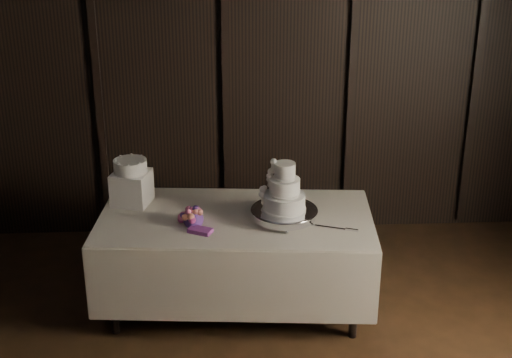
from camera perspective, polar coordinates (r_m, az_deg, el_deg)
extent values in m
cube|color=black|center=(6.25, -2.46, 8.58)|extent=(6.04, 0.04, 3.04)
cube|color=white|center=(5.19, -1.66, -3.05)|extent=(2.06, 1.19, 0.01)
cube|color=white|center=(5.37, -1.61, -6.91)|extent=(1.89, 1.06, 0.71)
cylinder|color=silver|center=(5.10, 2.27, -2.92)|extent=(0.54, 0.54, 0.09)
cylinder|color=white|center=(5.06, 2.28, -1.85)|extent=(0.30, 0.30, 0.12)
cylinder|color=white|center=(5.01, 2.30, -0.61)|extent=(0.22, 0.22, 0.12)
cylinder|color=white|center=(4.97, 2.32, 0.65)|extent=(0.15, 0.15, 0.12)
cube|color=white|center=(5.44, -9.90, -0.70)|extent=(0.32, 0.32, 0.25)
cylinder|color=white|center=(5.37, -10.02, 1.02)|extent=(0.29, 0.29, 0.10)
cube|color=silver|center=(5.04, 5.59, -3.83)|extent=(0.36, 0.15, 0.01)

